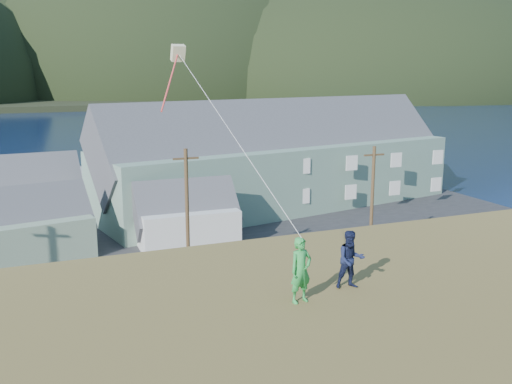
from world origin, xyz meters
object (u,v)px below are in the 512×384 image
Objects in this scene: kite_flyer_green at (301,270)px; kite_flyer_navy at (351,260)px; shed_white at (186,216)px; wharf at (49,181)px; shed_palegreen_far at (19,190)px; shed_palegreen_near at (27,227)px; lodge at (280,158)px.

kite_flyer_navy is (1.80, 0.40, -0.05)m from kite_flyer_green.
kite_flyer_green is (-4.30, -28.57, 5.70)m from shed_white.
wharf is 2.31× the size of shed_palegreen_far.
kite_flyer_green is (7.72, -41.88, 5.33)m from shed_palegreen_far.
shed_palegreen_near is at bearing -91.65° from shed_palegreen_far.
lodge is at bearing 38.55° from shed_white.
lodge is at bearing -44.10° from wharf.
shed_palegreen_far is at bearing 89.08° from kite_flyer_green.
lodge reaches higher than shed_white.
kite_flyer_navy reaches higher than shed_palegreen_near.
lodge is at bearing 55.09° from kite_flyer_green.
wharf is 3.27× the size of shed_white.
lodge is 15.64m from shed_white.
wharf is at bearing 107.46° from kite_flyer_navy.
lodge is 3.40× the size of shed_palegreen_far.
shed_palegreen_far is at bearing 114.01° from kite_flyer_navy.
wharf is at bearing 83.22° from kite_flyer_green.
lodge is at bearing 79.66° from kite_flyer_navy.
wharf is 14.24× the size of kite_flyer_green.
lodge is 40.46m from kite_flyer_navy.
wharf is 17.08m from shed_palegreen_far.
lodge is 24.67m from shed_palegreen_far.
kite_flyer_navy is (-2.50, -28.17, 5.64)m from shed_white.
shed_palegreen_far is (-0.56, 12.15, 0.35)m from shed_palegreen_near.
lodge is 20.90× the size of kite_flyer_green.
shed_palegreen_far is 42.92m from kite_flyer_green.
lodge is at bearing 8.18° from shed_palegreen_near.
shed_palegreen_near is (-23.69, -8.23, -2.55)m from lodge.
shed_palegreen_near is (-2.47, -28.79, 1.98)m from wharf.
wharf is 15.15× the size of kite_flyer_navy.
wharf is at bearing 75.36° from shed_palegreen_far.
shed_palegreen_far is 6.55× the size of kite_flyer_navy.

